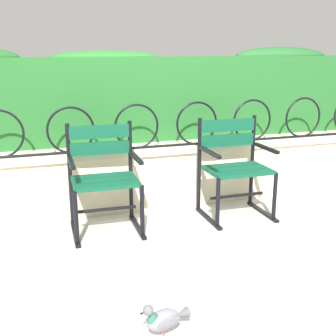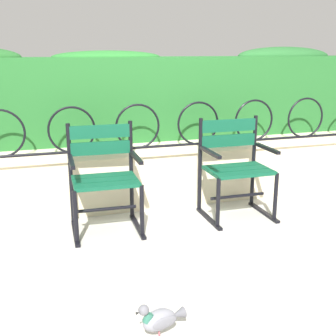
% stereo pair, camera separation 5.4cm
% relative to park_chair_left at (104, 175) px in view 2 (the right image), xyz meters
% --- Properties ---
extents(ground_plane, '(60.00, 60.00, 0.00)m').
position_rel_park_chair_left_xyz_m(ground_plane, '(0.49, -0.31, -0.47)').
color(ground_plane, '#BCB7AD').
extents(stone_wall, '(6.35, 0.41, 0.58)m').
position_rel_park_chair_left_xyz_m(stone_wall, '(0.49, 0.47, -0.17)').
color(stone_wall, beige).
rests_on(stone_wall, ground).
extents(iron_arch_fence, '(5.83, 0.02, 0.42)m').
position_rel_park_chair_left_xyz_m(iron_arch_fence, '(0.40, 0.40, 0.31)').
color(iron_arch_fence, black).
rests_on(iron_arch_fence, stone_wall).
extents(hedge_row, '(6.22, 0.47, 0.93)m').
position_rel_park_chair_left_xyz_m(hedge_row, '(0.48, 0.88, 0.56)').
color(hedge_row, '#236028').
rests_on(hedge_row, stone_wall).
extents(park_chair_left, '(0.58, 0.54, 0.89)m').
position_rel_park_chair_left_xyz_m(park_chair_left, '(0.00, 0.00, 0.00)').
color(park_chair_left, '#0F4C33').
rests_on(park_chair_left, ground).
extents(park_chair_right, '(0.59, 0.52, 0.88)m').
position_rel_park_chair_left_xyz_m(park_chair_right, '(1.18, -0.02, 0.00)').
color(park_chair_right, '#0F4C33').
rests_on(park_chair_right, ground).
extents(pigeon_near_chairs, '(0.29, 0.14, 0.22)m').
position_rel_park_chair_left_xyz_m(pigeon_near_chairs, '(0.03, -1.56, -0.35)').
color(pigeon_near_chairs, gray).
rests_on(pigeon_near_chairs, ground).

